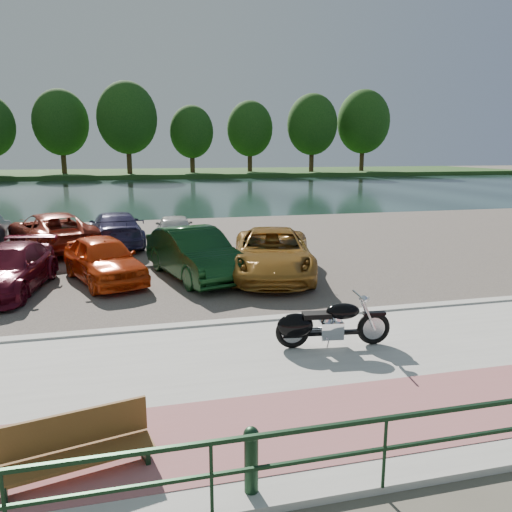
{
  "coord_description": "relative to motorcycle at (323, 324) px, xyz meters",
  "views": [
    {
      "loc": [
        -2.65,
        -8.61,
        3.95
      ],
      "look_at": [
        0.52,
        4.31,
        1.1
      ],
      "focal_mm": 35.0,
      "sensor_mm": 36.0,
      "label": 1
    }
  ],
  "objects": [
    {
      "name": "river",
      "position": [
        -0.86,
        39.84,
        -0.56
      ],
      "size": [
        120.0,
        40.0,
        0.0
      ],
      "primitive_type": "cube",
      "color": "#1B312D",
      "rests_on": "ground"
    },
    {
      "name": "bollards",
      "position": [
        -2.53,
        -3.86,
        -0.02
      ],
      "size": [
        10.68,
        0.18,
        0.81
      ],
      "color": "black",
      "rests_on": "promenade"
    },
    {
      "name": "car_12",
      "position": [
        -1.92,
        12.02,
        0.13
      ],
      "size": [
        1.74,
        3.9,
        1.3
      ],
      "primitive_type": "imported",
      "rotation": [
        0.0,
        0.0,
        3.09
      ],
      "color": "silver",
      "rests_on": "parking_lot"
    },
    {
      "name": "ground",
      "position": [
        -0.86,
        -0.16,
        -0.56
      ],
      "size": [
        200.0,
        200.0,
        0.0
      ],
      "primitive_type": "plane",
      "color": "#595447",
      "rests_on": "ground"
    },
    {
      "name": "far_trees",
      "position": [
        3.5,
        65.63,
        6.93
      ],
      "size": [
        70.25,
        10.68,
        12.52
      ],
      "color": "#3B2815",
      "rests_on": "far_bank"
    },
    {
      "name": "car_6",
      "position": [
        0.62,
        5.94,
        0.21
      ],
      "size": [
        3.67,
        5.72,
        1.47
      ],
      "primitive_type": "imported",
      "rotation": [
        0.0,
        0.0,
        -0.25
      ],
      "color": "#9F6B24",
      "rests_on": "parking_lot"
    },
    {
      "name": "pink_path",
      "position": [
        -0.86,
        -2.66,
        -0.46
      ],
      "size": [
        60.0,
        2.0,
        0.01
      ],
      "primitive_type": "cube",
      "color": "#A35D5C",
      "rests_on": "promenade"
    },
    {
      "name": "motorcycle",
      "position": [
        0.0,
        0.0,
        0.0
      ],
      "size": [
        2.33,
        0.75,
        1.05
      ],
      "rotation": [
        0.0,
        0.0,
        -0.12
      ],
      "color": "black",
      "rests_on": "promenade"
    },
    {
      "name": "car_5",
      "position": [
        -1.78,
        6.3,
        0.24
      ],
      "size": [
        2.85,
        4.92,
        1.53
      ],
      "primitive_type": "imported",
      "rotation": [
        0.0,
        0.0,
        0.28
      ],
      "color": "black",
      "rests_on": "parking_lot"
    },
    {
      "name": "promenade",
      "position": [
        -0.86,
        -1.16,
        -0.51
      ],
      "size": [
        60.0,
        6.0,
        0.1
      ],
      "primitive_type": "cube",
      "color": "#ACAAA2",
      "rests_on": "ground"
    },
    {
      "name": "car_10",
      "position": [
        -6.69,
        11.86,
        0.24
      ],
      "size": [
        4.33,
        6.01,
        1.52
      ],
      "primitive_type": "imported",
      "rotation": [
        0.0,
        0.0,
        3.51
      ],
      "color": "maroon",
      "rests_on": "parking_lot"
    },
    {
      "name": "far_bank",
      "position": [
        -0.86,
        71.84,
        -0.26
      ],
      "size": [
        120.0,
        24.0,
        0.6
      ],
      "primitive_type": "cube",
      "color": "#1F4619",
      "rests_on": "ground"
    },
    {
      "name": "car_4",
      "position": [
        -4.48,
        6.47,
        0.17
      ],
      "size": [
        2.94,
        4.38,
        1.39
      ],
      "primitive_type": "imported",
      "rotation": [
        0.0,
        0.0,
        0.35
      ],
      "color": "red",
      "rests_on": "parking_lot"
    },
    {
      "name": "car_3",
      "position": [
        -7.0,
        5.95,
        0.13
      ],
      "size": [
        2.39,
        4.66,
        1.29
      ],
      "primitive_type": "imported",
      "rotation": [
        0.0,
        0.0,
        -0.13
      ],
      "color": "#500B1A",
      "rests_on": "parking_lot"
    },
    {
      "name": "car_11",
      "position": [
        -4.29,
        12.25,
        0.19
      ],
      "size": [
        2.52,
        5.09,
        1.42
      ],
      "primitive_type": "imported",
      "rotation": [
        0.0,
        0.0,
        3.25
      ],
      "color": "#302B55",
      "rests_on": "parking_lot"
    },
    {
      "name": "railing",
      "position": [
        -0.86,
        -4.16,
        0.23
      ],
      "size": [
        24.04,
        0.05,
        0.9
      ],
      "color": "black",
      "rests_on": "promenade"
    },
    {
      "name": "parking_lot",
      "position": [
        -0.86,
        10.84,
        -0.54
      ],
      "size": [
        60.0,
        18.0,
        0.04
      ],
      "primitive_type": "cube",
      "color": "#463F38",
      "rests_on": "ground"
    },
    {
      "name": "kerb",
      "position": [
        -0.86,
        1.84,
        -0.49
      ],
      "size": [
        60.0,
        0.3,
        0.14
      ],
      "primitive_type": "cube",
      "color": "#ACAAA2",
      "rests_on": "ground"
    },
    {
      "name": "park_bench",
      "position": [
        -4.34,
        -2.98,
        -0.13
      ],
      "size": [
        1.86,
        0.84,
        0.72
      ],
      "rotation": [
        0.0,
        0.0,
        0.23
      ],
      "color": "brown",
      "rests_on": "promenade"
    }
  ]
}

